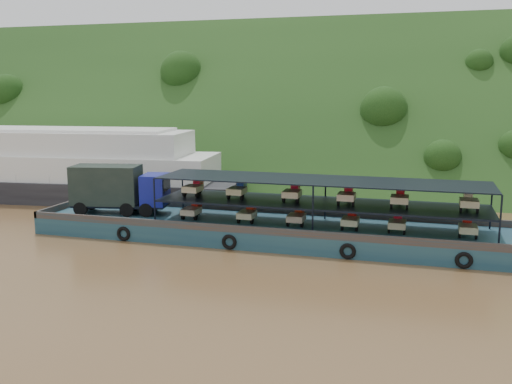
# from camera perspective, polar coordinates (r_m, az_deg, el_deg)

# --- Properties ---
(ground) EXTENTS (160.00, 160.00, 0.00)m
(ground) POSITION_cam_1_polar(r_m,az_deg,el_deg) (39.82, 1.56, -5.42)
(ground) COLOR brown
(ground) RESTS_ON ground
(hillside) EXTENTS (140.00, 39.60, 39.60)m
(hillside) POSITION_cam_1_polar(r_m,az_deg,el_deg) (74.52, 8.64, 1.81)
(hillside) COLOR #193714
(hillside) RESTS_ON ground
(cargo_barge) EXTENTS (35.00, 7.18, 4.94)m
(cargo_barge) POSITION_cam_1_polar(r_m,az_deg,el_deg) (41.66, -0.36, -2.96)
(cargo_barge) COLOR #15374C
(cargo_barge) RESTS_ON ground
(passenger_ferry) EXTENTS (35.21, 12.46, 6.98)m
(passenger_ferry) POSITION_cam_1_polar(r_m,az_deg,el_deg) (59.83, -18.17, 2.30)
(passenger_ferry) COLOR black
(passenger_ferry) RESTS_ON ground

